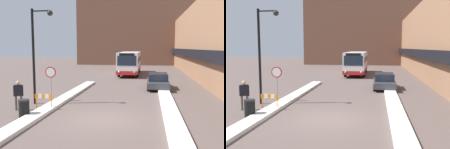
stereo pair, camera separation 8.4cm
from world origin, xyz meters
The scene contains 12 objects.
ground_plane centered at (0.00, 0.00, 0.00)m, with size 160.00×160.00×0.00m, color brown.
building_row_right centered at (9.97, 24.00, 4.48)m, with size 5.50×60.00×8.98m.
building_backdrop_far centered at (0.00, 43.66, 7.06)m, with size 26.00×8.00×14.12m.
snow_bank_left centered at (-3.60, 3.90, 0.10)m, with size 0.90×17.53×0.19m.
snow_bank_right centered at (3.60, 2.54, 0.12)m, with size 0.90×14.42×0.24m.
city_bus centered at (-0.22, 21.88, 1.69)m, with size 2.60×10.32×3.08m.
parked_car_front centered at (3.20, 10.28, 0.70)m, with size 1.92×4.46×1.38m.
stop_sign centered at (-4.32, 3.78, 1.75)m, with size 0.76×0.08×2.41m.
street_lamp centered at (-4.78, 2.83, 3.85)m, with size 1.46×0.36×6.19m.
pedestrian centered at (-5.25, 1.09, 1.06)m, with size 0.56×0.34×1.77m.
trash_bin centered at (-4.23, -0.22, 0.48)m, with size 0.59×0.59×0.95m.
construction_barricade centered at (-3.86, 1.47, 0.67)m, with size 1.10×0.06×0.94m.
Camera 1 is at (2.35, -12.47, 3.73)m, focal length 40.00 mm.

